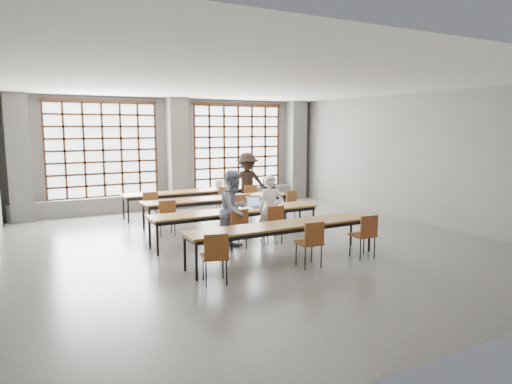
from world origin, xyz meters
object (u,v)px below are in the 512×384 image
Objects in this scene: plastic_bag at (219,184)px; chair_back_mid at (225,198)px; desk_row_a at (191,193)px; mouse at (273,206)px; student_back at (247,183)px; chair_mid_left at (166,214)px; desk_row_d at (284,227)px; chair_near_right at (365,232)px; chair_mid_right at (288,203)px; red_pouch at (214,254)px; chair_back_left at (150,204)px; backpack at (269,186)px; chair_front_right at (273,221)px; chair_front_left at (237,225)px; laptop_back at (231,185)px; chair_near_left at (215,253)px; phone at (246,210)px; desk_row_b at (218,200)px; student_male at (271,209)px; student_female at (234,210)px; chair_near_mid at (311,239)px; green_box at (233,207)px; desk_row_c at (237,213)px; chair_mid_centre at (241,207)px; laptop_front at (255,204)px; chair_back_right at (249,196)px.

chair_back_mid is at bearing -99.69° from plastic_bag.
desk_row_a is 3.57m from mouse.
chair_mid_left is at bearing -127.72° from student_back.
desk_row_d is 5.41m from plastic_bag.
chair_near_right is at bearing -85.03° from plastic_bag.
red_pouch is (-3.74, -3.60, -0.04)m from chair_mid_right.
backpack is (3.16, -0.91, 0.39)m from chair_back_left.
chair_front_right is (-1.59, -1.89, 0.00)m from chair_mid_right.
desk_row_d is 40.82× the size of mouse.
chair_back_mid is (2.20, 0.00, 0.00)m from chair_back_left.
laptop_back reaches higher than chair_front_left.
chair_front_left and chair_near_left have the same top height.
backpack reaches higher than phone.
chair_mid_left is 3.29m from plastic_bag.
desk_row_b is 30.77× the size of phone.
student_female is (-0.90, 0.00, 0.08)m from student_male.
chair_mid_right is 1.00× the size of chair_near_mid.
student_back is 7.30× the size of green_box.
chair_back_left is at bearing -179.98° from chair_back_mid.
desk_row_b is at bearing -120.21° from student_back.
desk_row_d is (0.14, -1.79, 0.00)m from desk_row_c.
chair_back_left is 5.20m from red_pouch.
chair_mid_centre is at bearing 83.63° from chair_near_mid.
student_back reaches higher than chair_near_left.
chair_back_mid is 2.75m from chair_mid_left.
chair_mid_left is 0.48× the size of student_back.
red_pouch is (-1.56, -2.34, -0.16)m from desk_row_c.
chair_back_left and chair_back_mid have the same top height.
laptop_front is (2.12, 2.53, 0.25)m from chair_near_left.
chair_back_mid is 0.81m from chair_back_right.
student_female reaches higher than desk_row_c.
chair_front_right is at bearing -84.81° from desk_row_b.
student_back reaches higher than chair_back_right.
chair_back_right is at bearing 56.99° from red_pouch.
desk_row_a and desk_row_b have the same top height.
red_pouch is at bearing -99.46° from student_back.
chair_back_left is 2.38× the size of laptop_front.
chair_mid_left is 6.77× the size of phone.
desk_row_d is 1.83m from chair_near_left.
laptop_back is at bearing 4.63° from desk_row_a.
desk_row_b is at bearing 107.11° from mouse.
backpack is at bearing 48.55° from chair_front_left.
laptop_back is at bearing 90.78° from chair_near_right.
chair_mid_centre reaches higher than red_pouch.
chair_front_left and chair_front_right have the same top height.
chair_mid_centre is 1.00× the size of chair_near_right.
chair_front_right is 0.26m from student_male.
chair_near_right is at bearing -61.76° from chair_back_left.
mouse is at bearing -72.89° from desk_row_b.
red_pouch is at bearing 178.58° from chair_near_right.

